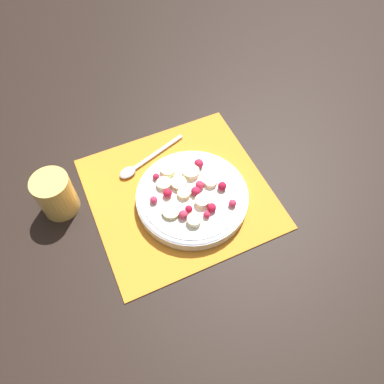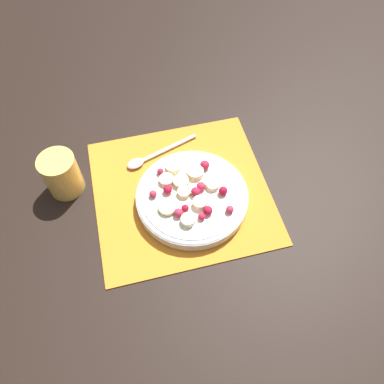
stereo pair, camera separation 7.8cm
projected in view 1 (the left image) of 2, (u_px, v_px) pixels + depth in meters
ground_plane at (179, 193)px, 0.83m from camera, size 3.00×3.00×0.00m
placemat at (179, 193)px, 0.82m from camera, size 0.38×0.37×0.01m
fruit_bowl at (192, 196)px, 0.79m from camera, size 0.24×0.24×0.05m
spoon at (139, 165)px, 0.86m from camera, size 0.18×0.08×0.01m
drinking_glass at (56, 195)px, 0.77m from camera, size 0.08×0.08×0.10m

